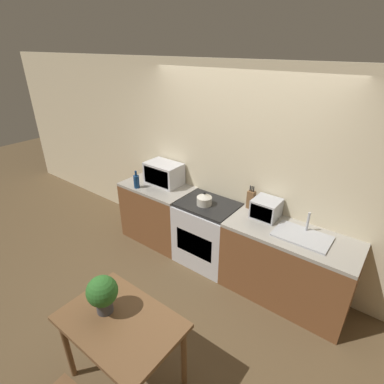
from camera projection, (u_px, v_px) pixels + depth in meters
name	position (u px, v px, depth m)	size (l,w,h in m)	color
ground_plane	(191.00, 291.00, 3.70)	(16.00, 16.00, 0.00)	brown
wall_back	(237.00, 170.00, 3.80)	(10.00, 0.06, 2.60)	beige
counter_left_run	(158.00, 212.00, 4.54)	(1.04, 0.62, 0.90)	brown
counter_right_run	(286.00, 266.00, 3.45)	(1.44, 0.62, 0.90)	brown
stove_range	(207.00, 233.00, 4.05)	(0.77, 0.62, 0.90)	silver
kettle	(204.00, 199.00, 3.79)	(0.19, 0.19, 0.18)	beige
microwave	(164.00, 174.00, 4.33)	(0.52, 0.34, 0.32)	silver
bottle	(136.00, 181.00, 4.23)	(0.08, 0.08, 0.25)	navy
knife_block	(251.00, 199.00, 3.70)	(0.09, 0.07, 0.30)	brown
toaster_oven	(266.00, 209.00, 3.50)	(0.30, 0.29, 0.23)	#ADAFB5
sink_basin	(302.00, 236.00, 3.18)	(0.58, 0.36, 0.24)	#ADAFB5
dining_table	(121.00, 329.00, 2.44)	(0.99, 0.67, 0.76)	brown
potted_plant	(102.00, 293.00, 2.40)	(0.25, 0.25, 0.34)	#424247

